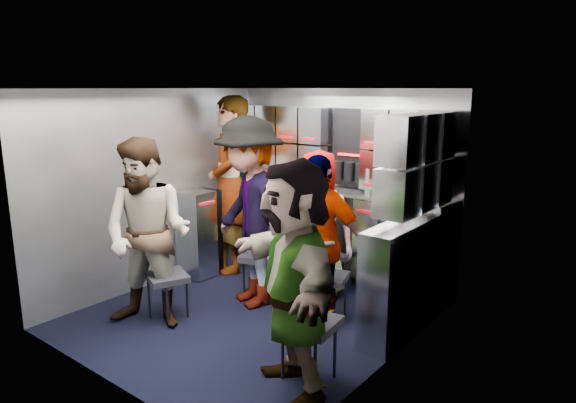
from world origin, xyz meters
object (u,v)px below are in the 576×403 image
Objects in this scene: attendant_arc_b at (250,213)px; attendant_arc_d at (317,242)px; attendant_arc_c at (318,225)px; jump_seat_near_left at (167,279)px; jump_seat_near_right at (309,326)px; jump_seat_mid_right at (327,279)px; attendant_arc_a at (148,235)px; jump_seat_center at (327,258)px; attendant_arc_e at (294,279)px; jump_seat_mid_left at (262,258)px; attendant_standing at (230,185)px.

attendant_arc_d is at bearing 24.95° from attendant_arc_b.
attendant_arc_b reaches higher than attendant_arc_c.
jump_seat_near_left is 1.55m from attendant_arc_c.
attendant_arc_c is (0.80, 1.28, 0.38)m from jump_seat_near_left.
jump_seat_near_right is 0.97m from attendant_arc_d.
attendant_arc_d is (0.00, -0.18, 0.41)m from jump_seat_mid_right.
attendant_arc_a reaches higher than jump_seat_mid_right.
attendant_arc_e is (0.84, -1.66, 0.48)m from jump_seat_center.
jump_seat_mid_right is at bearing 116.73° from jump_seat_near_right.
attendant_arc_c is (0.80, 1.46, -0.09)m from attendant_arc_a.
attendant_arc_e is at bearing -63.28° from jump_seat_center.
jump_seat_mid_right is at bearing -56.03° from jump_seat_center.
jump_seat_near_left reaches higher than jump_seat_center.
jump_seat_near_left is at bearing -141.26° from jump_seat_mid_right.
jump_seat_mid_right is 1.31m from attendant_arc_e.
jump_seat_mid_right is at bearing 37.86° from attendant_arc_b.
jump_seat_near_left is 0.30× the size of attendant_arc_d.
attendant_arc_a is at bearing -140.36° from attendant_arc_c.
attendant_arc_b is (-1.26, 0.75, 0.51)m from jump_seat_near_right.
attendant_arc_a is (-0.37, -1.09, 0.43)m from jump_seat_mid_left.
attendant_arc_b is at bearing 62.87° from jump_seat_near_left.
jump_seat_near_right reaches higher than jump_seat_near_left.
jump_seat_near_right is (1.26, -0.93, -0.00)m from jump_seat_mid_left.
attendant_standing is (-0.84, 0.41, 0.60)m from jump_seat_mid_left.
attendant_arc_e reaches higher than jump_seat_near_left.
attendant_arc_b is (0.00, -0.18, 0.51)m from jump_seat_mid_left.
attendant_standing is at bearing 147.35° from jump_seat_near_right.
jump_seat_center is 0.97× the size of jump_seat_mid_right.
attendant_standing reaches higher than attendant_arc_c.
jump_seat_near_left is 1.54m from attendant_standing.
attendant_arc_e is at bearing -25.48° from attendant_arc_a.
jump_seat_near_left is 0.28× the size of attendant_arc_e.
attendant_arc_d is at bearing -63.28° from jump_seat_center.
attendant_arc_e is at bearing -67.06° from jump_seat_mid_right.
attendant_arc_b is at bearing 176.11° from attendant_arc_e.
jump_seat_mid_left is 0.33× the size of attendant_arc_c.
attendant_arc_b is (0.37, 0.91, 0.08)m from attendant_arc_a.
jump_seat_mid_left reaches higher than jump_seat_near_left.
jump_seat_near_right is at bearing -78.97° from attendant_arc_c.
attendant_arc_c reaches higher than jump_seat_mid_right.
attendant_arc_a is (-1.63, -0.16, 0.43)m from jump_seat_near_right.
attendant_arc_a is at bearing -108.94° from jump_seat_mid_left.
attendant_arc_c is (-0.84, 1.30, 0.34)m from jump_seat_near_right.
jump_seat_center is 0.27× the size of attendant_arc_d.
attendant_arc_c is 1.70m from attendant_arc_e.
attendant_arc_d is at bearing -77.73° from attendant_arc_c.
jump_seat_mid_left is 0.25× the size of attendant_standing.
attendant_arc_e reaches higher than attendant_arc_d.
jump_seat_near_left is 1.10× the size of jump_seat_center.
attendant_arc_d is (1.16, 0.93, -0.07)m from attendant_arc_a.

